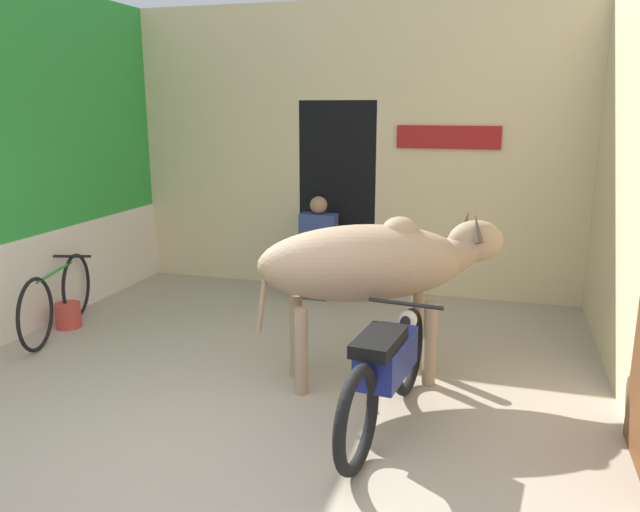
{
  "coord_description": "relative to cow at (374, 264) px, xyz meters",
  "views": [
    {
      "loc": [
        1.79,
        -3.17,
        2.25
      ],
      "look_at": [
        0.3,
        1.91,
        0.98
      ],
      "focal_mm": 35.0,
      "sensor_mm": 36.0,
      "label": 1
    }
  ],
  "objects": [
    {
      "name": "shopkeeper_seated",
      "position": [
        -1.11,
        2.14,
        -0.37
      ],
      "size": [
        0.44,
        0.33,
        1.22
      ],
      "color": "brown",
      "rests_on": "ground_plane"
    },
    {
      "name": "bicycle",
      "position": [
        -3.29,
        0.21,
        -0.64
      ],
      "size": [
        0.56,
        1.62,
        0.72
      ],
      "color": "black",
      "rests_on": "ground_plane"
    },
    {
      "name": "bucket",
      "position": [
        -3.3,
        0.36,
        -0.88
      ],
      "size": [
        0.26,
        0.26,
        0.26
      ],
      "color": "#C63D33",
      "rests_on": "ground_plane"
    },
    {
      "name": "cow",
      "position": [
        0.0,
        0.0,
        0.0
      ],
      "size": [
        2.05,
        1.32,
        1.42
      ],
      "color": "tan",
      "rests_on": "ground_plane"
    },
    {
      "name": "wall_back_with_doorway",
      "position": [
        -0.88,
        2.81,
        0.54
      ],
      "size": [
        5.52,
        0.93,
        3.46
      ],
      "color": "beige",
      "rests_on": "ground_plane"
    },
    {
      "name": "motorcycle_near",
      "position": [
        0.26,
        -0.78,
        -0.55
      ],
      "size": [
        0.58,
        1.9,
        0.81
      ],
      "color": "black",
      "rests_on": "ground_plane"
    },
    {
      "name": "wall_left_shopfront",
      "position": [
        -3.67,
        0.45,
        0.67
      ],
      "size": [
        0.25,
        4.24,
        3.46
      ],
      "color": "green",
      "rests_on": "ground_plane"
    },
    {
      "name": "ground_plane",
      "position": [
        -0.83,
        -1.66,
        -1.01
      ],
      "size": [
        30.0,
        30.0,
        0.0
      ],
      "primitive_type": "plane",
      "color": "tan"
    },
    {
      "name": "plastic_stool",
      "position": [
        -0.86,
        2.36,
        -0.77
      ],
      "size": [
        0.32,
        0.32,
        0.45
      ],
      "color": "#DB6093",
      "rests_on": "ground_plane"
    }
  ]
}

